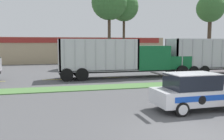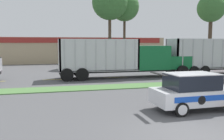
# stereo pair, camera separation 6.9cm
# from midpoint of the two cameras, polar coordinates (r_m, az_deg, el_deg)

# --- Properties ---
(ground_plane) EXTENTS (600.00, 600.00, 0.00)m
(ground_plane) POSITION_cam_midpoint_polar(r_m,az_deg,el_deg) (9.43, 17.46, -13.81)
(ground_plane) COLOR #515154
(grass_verge) EXTENTS (120.00, 2.00, 0.06)m
(grass_verge) POSITION_cam_midpoint_polar(r_m,az_deg,el_deg) (18.20, 0.98, -3.80)
(grass_verge) COLOR #517F42
(grass_verge) RESTS_ON ground_plane
(centre_line_4) EXTENTS (2.40, 0.14, 0.01)m
(centre_line_4) POSITION_cam_midpoint_polar(r_m,az_deg,el_deg) (22.52, -12.68, -2.10)
(centre_line_4) COLOR yellow
(centre_line_4) RESTS_ON ground_plane
(centre_line_5) EXTENTS (2.40, 0.14, 0.01)m
(centre_line_5) POSITION_cam_midpoint_polar(r_m,az_deg,el_deg) (23.30, 0.72, -1.68)
(centre_line_5) COLOR yellow
(centre_line_5) RESTS_ON ground_plane
(centre_line_6) EXTENTS (2.40, 0.14, 0.01)m
(centre_line_6) POSITION_cam_midpoint_polar(r_m,az_deg,el_deg) (25.24, 12.64, -1.22)
(centre_line_6) COLOR yellow
(centre_line_6) RESTS_ON ground_plane
(centre_line_7) EXTENTS (2.40, 0.14, 0.01)m
(centre_line_7) POSITION_cam_midpoint_polar(r_m,az_deg,el_deg) (28.10, 22.50, -0.80)
(centre_line_7) COLOR yellow
(centre_line_7) RESTS_ON ground_plane
(dump_truck_trail) EXTENTS (12.60, 2.71, 3.54)m
(dump_truck_trail) POSITION_cam_midpoint_polar(r_m,az_deg,el_deg) (23.52, 5.63, 2.29)
(dump_truck_trail) COLOR black
(dump_truck_trail) RESTS_ON ground_plane
(rally_car) EXTENTS (4.15, 2.03, 1.80)m
(rally_car) POSITION_cam_midpoint_polar(r_m,az_deg,el_deg) (12.55, 18.23, -4.63)
(rally_car) COLOR white
(rally_car) RESTS_ON ground_plane
(store_building_backdrop) EXTENTS (32.34, 12.10, 4.09)m
(store_building_backdrop) POSITION_cam_midpoint_polar(r_m,az_deg,el_deg) (45.28, -10.84, 4.61)
(store_building_backdrop) COLOR tan
(store_building_backdrop) RESTS_ON ground_plane
(tree_behind_left) EXTENTS (4.41, 4.41, 12.05)m
(tree_behind_left) POSITION_cam_midpoint_polar(r_m,az_deg,el_deg) (43.94, 21.55, 13.43)
(tree_behind_left) COLOR #473828
(tree_behind_left) RESTS_ON ground_plane
(tree_behind_right) EXTENTS (4.21, 4.21, 11.60)m
(tree_behind_right) POSITION_cam_midpoint_polar(r_m,az_deg,el_deg) (37.22, 2.70, 14.86)
(tree_behind_right) COLOR #473828
(tree_behind_right) RESTS_ON ground_plane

